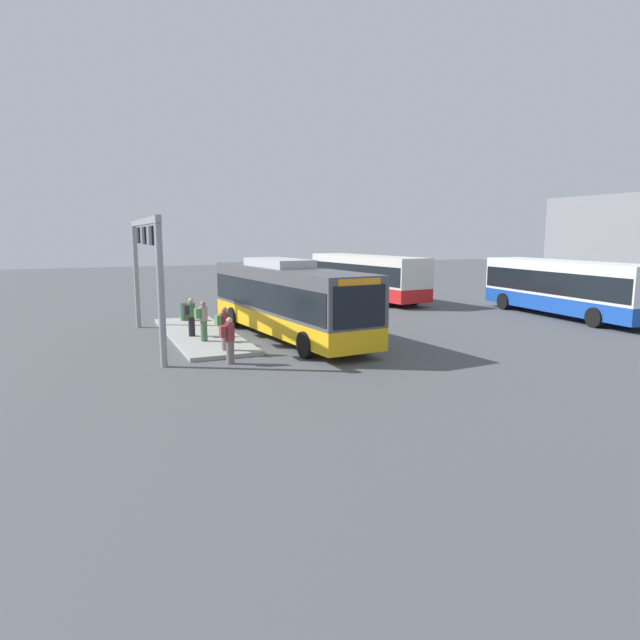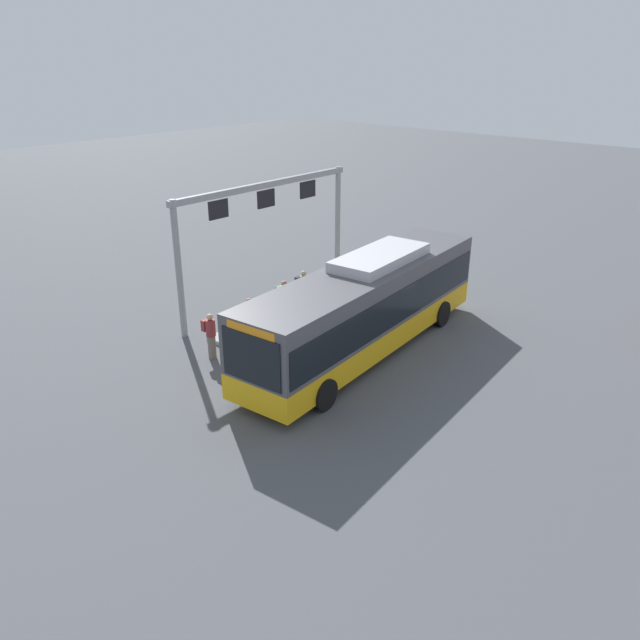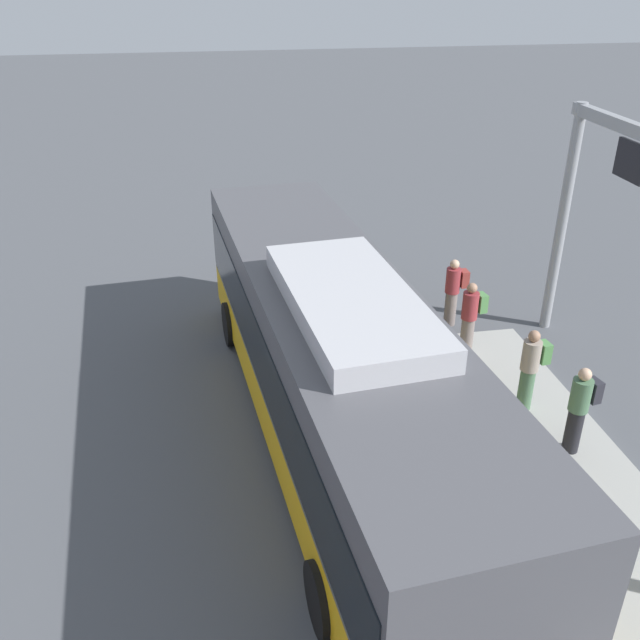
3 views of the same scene
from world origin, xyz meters
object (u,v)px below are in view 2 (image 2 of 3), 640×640
at_px(person_waiting_near, 249,318).
at_px(person_waiting_mid, 284,300).
at_px(trash_bin, 382,274).
at_px(bus_main, 366,304).
at_px(person_waiting_far, 303,289).
at_px(person_boarding, 210,334).

xyz_separation_m(person_waiting_near, person_waiting_mid, (-2.15, -0.36, 0.00)).
distance_m(person_waiting_mid, trash_bin, 6.02).
xyz_separation_m(person_waiting_near, trash_bin, (-8.15, -0.04, -0.44)).
relative_size(bus_main, person_waiting_far, 7.17).
bearing_deg(trash_bin, bus_main, 31.11).
distance_m(person_waiting_far, trash_bin, 4.70).
xyz_separation_m(bus_main, trash_bin, (-5.76, -3.47, -1.20)).
xyz_separation_m(person_waiting_mid, person_waiting_far, (-1.36, -0.25, 0.00)).
distance_m(person_boarding, trash_bin, 9.77).
bearing_deg(person_waiting_near, bus_main, 25.83).
height_order(person_waiting_mid, person_waiting_far, same).
bearing_deg(person_waiting_near, person_waiting_far, 90.81).
distance_m(bus_main, person_boarding, 5.49).
distance_m(person_boarding, person_waiting_near, 1.63).
height_order(person_boarding, trash_bin, person_boarding).
relative_size(person_boarding, person_waiting_mid, 1.00).
height_order(person_boarding, person_waiting_far, person_waiting_far).
bearing_deg(bus_main, person_boarding, -47.67).
bearing_deg(bus_main, person_waiting_near, -60.46).
relative_size(person_waiting_mid, trash_bin, 1.86).
distance_m(person_waiting_near, trash_bin, 8.16).
height_order(person_waiting_near, trash_bin, person_waiting_near).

